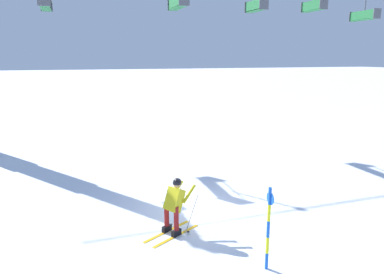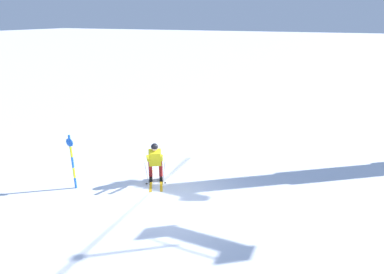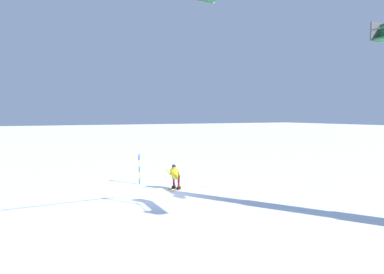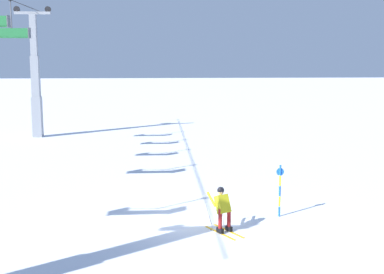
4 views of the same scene
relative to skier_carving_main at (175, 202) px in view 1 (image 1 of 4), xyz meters
The scene contains 8 objects.
ground_plane 1.75m from the skier_carving_main, 45.17° to the left, with size 260.00×260.00×0.00m, color white.
skier_carving_main is the anchor object (origin of this frame).
chairlift_seat_nearest 13.04m from the skier_carving_main, 107.12° to the left, with size 0.61×2.26×2.41m.
chairlift_seat_second 13.16m from the skier_carving_main, 73.18° to the left, with size 0.61×2.27×2.12m.
chairlift_seat_middle 15.06m from the skier_carving_main, 53.72° to the left, with size 0.61×1.84×2.09m.
chairlift_seat_fourth 17.54m from the skier_carving_main, 42.35° to the left, with size 0.61×1.89×1.92m.
chairlift_seat_farthest 20.28m from the skier_carving_main, 34.48° to the left, with size 0.61×2.12×2.35m.
trail_marker_pole 2.73m from the skier_carving_main, 57.36° to the right, with size 0.07×0.28×1.92m.
Camera 1 is at (-3.46, -9.61, 4.62)m, focal length 33.43 mm.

